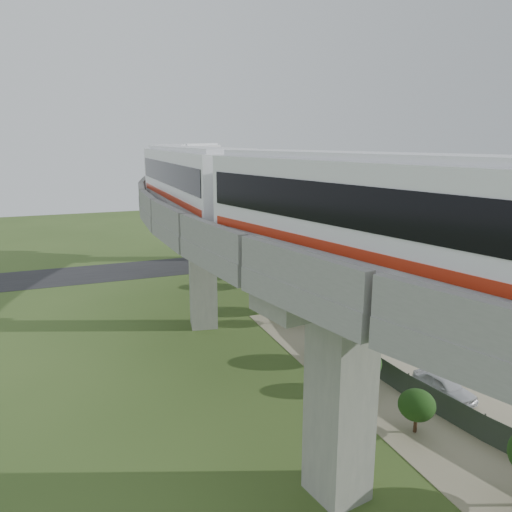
% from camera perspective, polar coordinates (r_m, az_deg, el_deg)
% --- Properties ---
extents(ground, '(160.00, 160.00, 0.00)m').
position_cam_1_polar(ground, '(31.04, -2.39, -14.53)').
color(ground, '#395221').
rests_on(ground, ground).
extents(dirt_lot, '(18.00, 26.00, 0.04)m').
position_cam_1_polar(dirt_lot, '(36.10, 20.71, -11.26)').
color(dirt_lot, gray).
rests_on(dirt_lot, ground).
extents(asphalt_road, '(60.00, 8.00, 0.03)m').
position_cam_1_polar(asphalt_road, '(58.55, -11.92, -1.41)').
color(asphalt_road, '#232326').
rests_on(asphalt_road, ground).
extents(viaduct, '(19.58, 73.98, 11.40)m').
position_cam_1_polar(viaduct, '(29.45, 4.54, 2.61)').
color(viaduct, '#99968E').
rests_on(viaduct, ground).
extents(metro_train, '(14.15, 60.87, 3.64)m').
position_cam_1_polar(metro_train, '(34.60, -5.22, 9.59)').
color(metro_train, white).
rests_on(metro_train, ground).
extents(fence, '(3.87, 38.73, 1.50)m').
position_cam_1_polar(fence, '(34.76, 13.26, -10.38)').
color(fence, '#2D382D').
rests_on(fence, ground).
extents(tree_0, '(3.04, 3.04, 3.57)m').
position_cam_1_polar(tree_0, '(53.54, 2.03, 0.01)').
color(tree_0, '#382314').
rests_on(tree_0, ground).
extents(tree_1, '(2.83, 2.83, 3.75)m').
position_cam_1_polar(tree_1, '(49.62, 1.22, -0.72)').
color(tree_1, '#382314').
rests_on(tree_1, ground).
extents(tree_2, '(2.72, 2.72, 3.25)m').
position_cam_1_polar(tree_2, '(42.59, 3.08, -3.72)').
color(tree_2, '#382314').
rests_on(tree_2, ground).
extents(tree_3, '(1.93, 1.93, 2.88)m').
position_cam_1_polar(tree_3, '(39.92, 4.50, -4.95)').
color(tree_3, '#382314').
rests_on(tree_3, ground).
extents(tree_4, '(2.59, 2.59, 3.02)m').
position_cam_1_polar(tree_4, '(33.61, 9.14, -8.87)').
color(tree_4, '#382314').
rests_on(tree_4, ground).
extents(tree_5, '(1.99, 1.99, 2.58)m').
position_cam_1_polar(tree_5, '(30.33, 12.31, -11.89)').
color(tree_5, '#382314').
rests_on(tree_5, ground).
extents(tree_6, '(1.85, 1.85, 2.31)m').
position_cam_1_polar(tree_6, '(27.12, 17.90, -15.92)').
color(tree_6, '#382314').
rests_on(tree_6, ground).
extents(car_white, '(2.03, 4.03, 1.32)m').
position_cam_1_polar(car_white, '(31.32, 20.71, -13.73)').
color(car_white, silver).
rests_on(car_white, dirt_lot).
extents(car_dark, '(4.44, 3.15, 1.19)m').
position_cam_1_polar(car_dark, '(41.89, 10.96, -6.32)').
color(car_dark, black).
rests_on(car_dark, dirt_lot).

